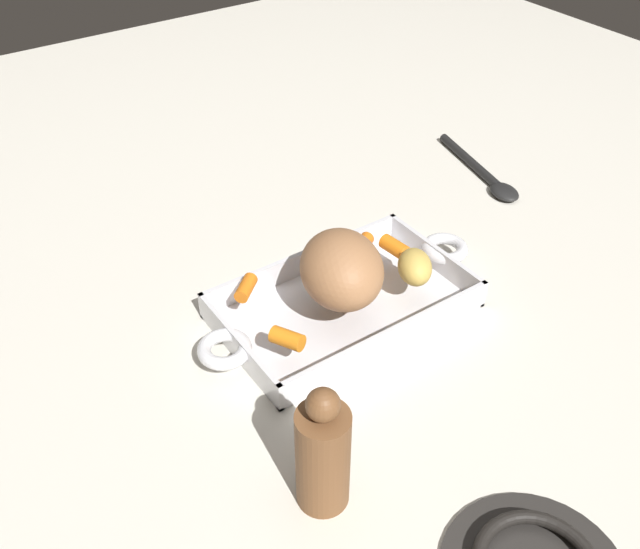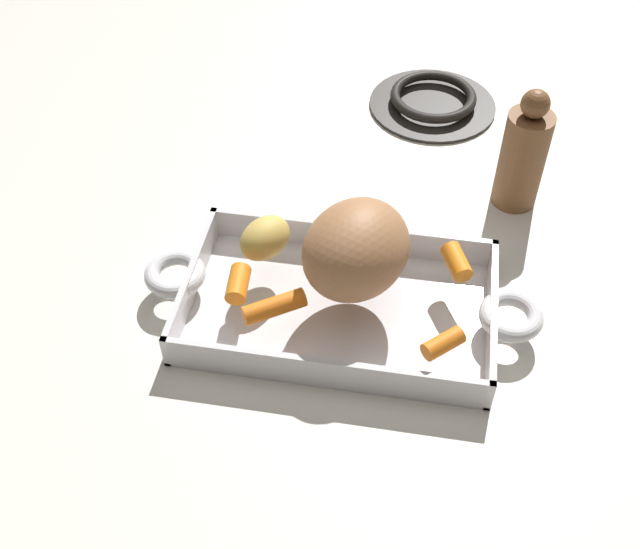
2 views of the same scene
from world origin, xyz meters
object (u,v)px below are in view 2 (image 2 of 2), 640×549
object	(u,v)px
roasting_dish	(339,305)
stove_burner_rear	(433,101)
baby_carrot_short	(274,307)
pepper_mill	(523,155)
pork_roast	(356,249)
potato_near_roast	(265,238)
baby_carrot_center_right	(238,284)
baby_carrot_long	(443,343)
baby_carrot_northeast	(457,262)

from	to	relation	value
roasting_dish	stove_burner_rear	world-z (taller)	roasting_dish
baby_carrot_short	pepper_mill	bearing A→B (deg)	-132.89
pork_roast	potato_near_roast	distance (m)	0.11
baby_carrot_center_right	baby_carrot_long	world-z (taller)	baby_carrot_center_right
baby_carrot_long	stove_burner_rear	xyz separation A→B (m)	(0.04, -0.47, -0.04)
pork_roast	baby_carrot_long	bearing A→B (deg)	141.47
baby_carrot_northeast	stove_burner_rear	xyz separation A→B (m)	(0.04, -0.36, -0.04)
baby_carrot_long	pepper_mill	distance (m)	0.29
pork_roast	baby_carrot_northeast	world-z (taller)	pork_roast
baby_carrot_northeast	baby_carrot_short	bearing A→B (deg)	27.57
baby_carrot_center_right	pepper_mill	distance (m)	0.38
baby_carrot_short	potato_near_roast	distance (m)	0.09
pork_roast	baby_carrot_long	xyz separation A→B (m)	(-0.10, 0.08, -0.04)
stove_burner_rear	pork_roast	bearing A→B (deg)	81.35
baby_carrot_center_right	baby_carrot_short	world-z (taller)	baby_carrot_center_right
potato_near_roast	stove_burner_rear	xyz separation A→B (m)	(-0.16, -0.37, -0.05)
pork_roast	pepper_mill	bearing A→B (deg)	-129.83
baby_carrot_short	roasting_dish	bearing A→B (deg)	-142.38
roasting_dish	baby_carrot_center_right	world-z (taller)	baby_carrot_center_right
baby_carrot_short	stove_burner_rear	world-z (taller)	baby_carrot_short
baby_carrot_long	potato_near_roast	distance (m)	0.22
baby_carrot_northeast	pepper_mill	distance (m)	0.19
baby_carrot_short	pepper_mill	xyz separation A→B (m)	(-0.25, -0.26, 0.02)
baby_carrot_short	stove_burner_rear	bearing A→B (deg)	-106.51
roasting_dish	stove_burner_rear	xyz separation A→B (m)	(-0.07, -0.40, -0.00)
pepper_mill	baby_carrot_long	bearing A→B (deg)	75.03
baby_carrot_northeast	baby_carrot_long	xyz separation A→B (m)	(0.01, 0.11, -0.00)
baby_carrot_short	baby_carrot_long	size ratio (longest dim) A/B	1.54
baby_carrot_short	potato_near_roast	world-z (taller)	potato_near_roast
baby_carrot_short	stove_burner_rear	distance (m)	0.47
baby_carrot_long	potato_near_roast	size ratio (longest dim) A/B	0.67
roasting_dish	pork_roast	xyz separation A→B (m)	(-0.01, -0.01, 0.07)
baby_carrot_long	baby_carrot_northeast	bearing A→B (deg)	-93.95
baby_carrot_short	baby_carrot_center_right	bearing A→B (deg)	-28.74
roasting_dish	baby_carrot_short	distance (m)	0.08
roasting_dish	baby_carrot_long	distance (m)	0.13
pork_roast	potato_near_roast	bearing A→B (deg)	-14.10
baby_carrot_northeast	potato_near_roast	xyz separation A→B (m)	(0.21, 0.01, 0.01)
roasting_dish	baby_carrot_long	bearing A→B (deg)	150.08
baby_carrot_northeast	stove_burner_rear	bearing A→B (deg)	-82.91
roasting_dish	baby_carrot_short	bearing A→B (deg)	37.62
roasting_dish	pork_roast	world-z (taller)	pork_roast
roasting_dish	pork_roast	size ratio (longest dim) A/B	3.37
pork_roast	stove_burner_rear	bearing A→B (deg)	-98.65
pork_roast	baby_carrot_long	world-z (taller)	pork_roast
stove_burner_rear	potato_near_roast	bearing A→B (deg)	66.31
baby_carrot_center_right	baby_carrot_long	size ratio (longest dim) A/B	0.98
roasting_dish	baby_carrot_northeast	xyz separation A→B (m)	(-0.12, -0.05, 0.04)
baby_carrot_northeast	stove_burner_rear	distance (m)	0.36
baby_carrot_northeast	potato_near_roast	size ratio (longest dim) A/B	0.65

